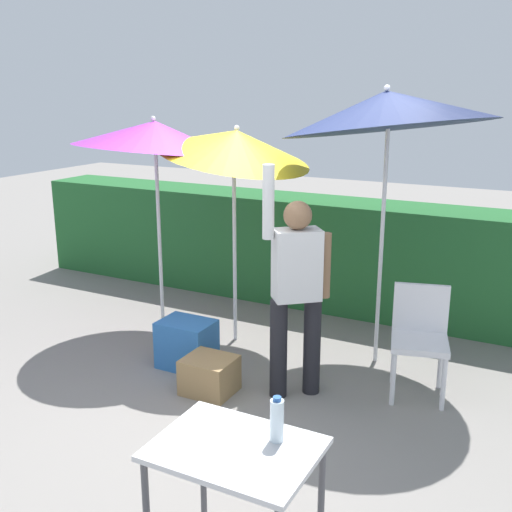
{
  "coord_description": "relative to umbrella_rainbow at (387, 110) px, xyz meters",
  "views": [
    {
      "loc": [
        2.2,
        -3.94,
        2.42
      ],
      "look_at": [
        0.0,
        0.3,
        1.1
      ],
      "focal_mm": 42.76,
      "sensor_mm": 36.0,
      "label": 1
    }
  ],
  "objects": [
    {
      "name": "crate_cardboard",
      "position": [
        -1.03,
        -1.19,
        -2.09
      ],
      "size": [
        0.4,
        0.36,
        0.3
      ],
      "primitive_type": "cube",
      "color": "#9E7A4C",
      "rests_on": "ground_plane"
    },
    {
      "name": "hedge_row",
      "position": [
        -0.79,
        1.26,
        -1.64
      ],
      "size": [
        8.0,
        0.7,
        1.22
      ],
      "primitive_type": "cube",
      "color": "#23602D",
      "rests_on": "ground_plane"
    },
    {
      "name": "cooler_box",
      "position": [
        -1.46,
        -0.87,
        -2.03
      ],
      "size": [
        0.47,
        0.36,
        0.43
      ],
      "primitive_type": "cube",
      "color": "#2D6BB7",
      "rests_on": "ground_plane"
    },
    {
      "name": "umbrella_orange",
      "position": [
        -1.37,
        -0.12,
        -0.32
      ],
      "size": [
        1.46,
        1.44,
        2.21
      ],
      "color": "silver",
      "rests_on": "ground_plane"
    },
    {
      "name": "person_vendor",
      "position": [
        -0.4,
        -0.9,
        -1.31
      ],
      "size": [
        0.48,
        0.42,
        1.88
      ],
      "color": "black",
      "rests_on": "ground_plane"
    },
    {
      "name": "umbrella_rainbow",
      "position": [
        0.0,
        0.0,
        0.0
      ],
      "size": [
        1.81,
        1.78,
        2.56
      ],
      "color": "silver",
      "rests_on": "ground_plane"
    },
    {
      "name": "folding_table",
      "position": [
        0.1,
        -2.77,
        -1.61
      ],
      "size": [
        0.8,
        0.6,
        0.72
      ],
      "color": "#4C4C51",
      "rests_on": "ground_plane"
    },
    {
      "name": "bottle_water",
      "position": [
        0.26,
        -2.63,
        -1.41
      ],
      "size": [
        0.07,
        0.07,
        0.24
      ],
      "color": "silver",
      "rests_on": "folding_table"
    },
    {
      "name": "chair_plastic",
      "position": [
        0.48,
        -0.41,
        -1.73
      ],
      "size": [
        0.54,
        0.54,
        0.89
      ],
      "color": "silver",
      "rests_on": "ground_plane"
    },
    {
      "name": "umbrella_yellow",
      "position": [
        -2.19,
        -0.24,
        -0.27
      ],
      "size": [
        1.57,
        1.57,
        2.22
      ],
      "color": "silver",
      "rests_on": "ground_plane"
    },
    {
      "name": "ground_plane",
      "position": [
        -0.79,
        -1.12,
        -2.24
      ],
      "size": [
        24.0,
        24.0,
        0.0
      ],
      "primitive_type": "plane",
      "color": "gray"
    }
  ]
}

